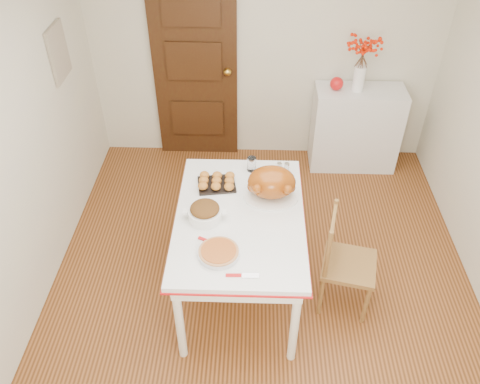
{
  "coord_description": "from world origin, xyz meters",
  "views": [
    {
      "loc": [
        -0.1,
        -2.61,
        3.21
      ],
      "look_at": [
        -0.18,
        0.03,
        1.01
      ],
      "focal_mm": 36.65,
      "sensor_mm": 36.0,
      "label": 1
    }
  ],
  "objects_px": {
    "kitchen_table": "(240,255)",
    "chair_oak": "(350,263)",
    "pumpkin_pie": "(219,252)",
    "turkey_platter": "(272,184)",
    "sideboard": "(355,128)"
  },
  "relations": [
    {
      "from": "turkey_platter",
      "to": "pumpkin_pie",
      "type": "xyz_separation_m",
      "value": [
        -0.35,
        -0.6,
        -0.1
      ]
    },
    {
      "from": "sideboard",
      "to": "kitchen_table",
      "type": "xyz_separation_m",
      "value": [
        -1.15,
        -1.8,
        -0.03
      ]
    },
    {
      "from": "sideboard",
      "to": "kitchen_table",
      "type": "height_order",
      "value": "sideboard"
    },
    {
      "from": "kitchen_table",
      "to": "chair_oak",
      "type": "height_order",
      "value": "chair_oak"
    },
    {
      "from": "chair_oak",
      "to": "sideboard",
      "type": "bearing_deg",
      "value": 2.77
    },
    {
      "from": "sideboard",
      "to": "kitchen_table",
      "type": "distance_m",
      "value": 2.14
    },
    {
      "from": "kitchen_table",
      "to": "pumpkin_pie",
      "type": "bearing_deg",
      "value": -108.11
    },
    {
      "from": "sideboard",
      "to": "pumpkin_pie",
      "type": "bearing_deg",
      "value": -120.27
    },
    {
      "from": "chair_oak",
      "to": "pumpkin_pie",
      "type": "distance_m",
      "value": 1.08
    },
    {
      "from": "chair_oak",
      "to": "turkey_platter",
      "type": "bearing_deg",
      "value": 76.42
    },
    {
      "from": "sideboard",
      "to": "pumpkin_pie",
      "type": "height_order",
      "value": "sideboard"
    },
    {
      "from": "sideboard",
      "to": "kitchen_table",
      "type": "relative_size",
      "value": 0.65
    },
    {
      "from": "kitchen_table",
      "to": "pumpkin_pie",
      "type": "height_order",
      "value": "pumpkin_pie"
    },
    {
      "from": "turkey_platter",
      "to": "pumpkin_pie",
      "type": "distance_m",
      "value": 0.7
    },
    {
      "from": "chair_oak",
      "to": "pumpkin_pie",
      "type": "height_order",
      "value": "chair_oak"
    }
  ]
}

